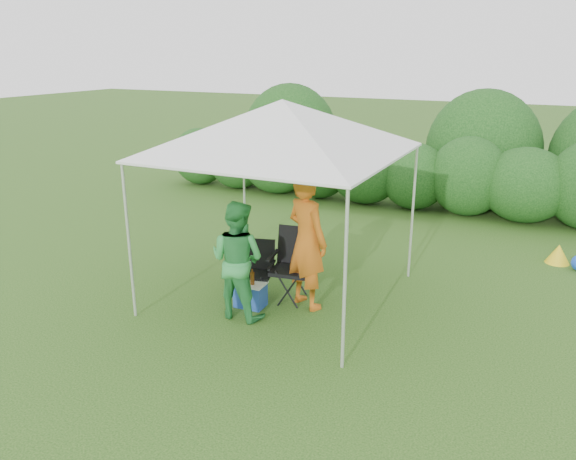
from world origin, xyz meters
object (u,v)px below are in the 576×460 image
at_px(man, 307,241).
at_px(woman, 237,260).
at_px(chair_right, 294,260).
at_px(canopy, 282,127).
at_px(cooler, 250,294).
at_px(chair_left, 257,266).

relative_size(man, woman, 1.19).
bearing_deg(chair_right, canopy, 167.17).
distance_m(chair_right, cooler, 0.80).
xyz_separation_m(canopy, woman, (-0.24, -0.87, -1.66)).
distance_m(chair_left, man, 0.92).
relative_size(chair_left, woman, 0.52).
xyz_separation_m(man, woman, (-0.70, -0.69, -0.15)).
bearing_deg(canopy, chair_right, -3.82).
distance_m(chair_right, chair_left, 0.56).
distance_m(chair_left, woman, 0.74).
height_order(chair_right, man, man).
relative_size(man, cooler, 4.35).
height_order(chair_right, woman, woman).
height_order(canopy, woman, canopy).
height_order(man, woman, man).
bearing_deg(woman, canopy, -103.02).
relative_size(chair_right, woman, 0.64).
bearing_deg(cooler, chair_right, 49.03).
bearing_deg(chair_right, woman, -125.80).
bearing_deg(man, woman, 69.75).
bearing_deg(chair_right, chair_left, -168.33).
bearing_deg(chair_left, chair_right, 6.29).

